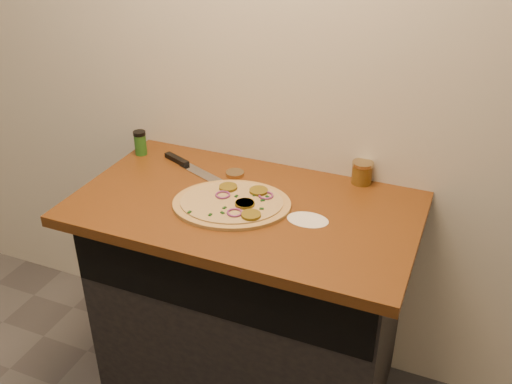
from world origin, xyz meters
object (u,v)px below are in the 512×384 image
at_px(salsa_jar, 362,172).
at_px(spice_shaker, 140,143).
at_px(pizza, 233,203).
at_px(chefs_knife, 189,166).

height_order(salsa_jar, spice_shaker, spice_shaker).
bearing_deg(spice_shaker, salsa_jar, 6.68).
distance_m(pizza, salsa_jar, 0.50).
height_order(pizza, chefs_knife, pizza).
relative_size(chefs_knife, salsa_jar, 3.88).
distance_m(chefs_knife, salsa_jar, 0.67).
bearing_deg(salsa_jar, chefs_knife, -168.01).
xyz_separation_m(pizza, salsa_jar, (0.37, 0.33, 0.03)).
height_order(chefs_knife, spice_shaker, spice_shaker).
bearing_deg(pizza, spice_shaker, 156.01).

